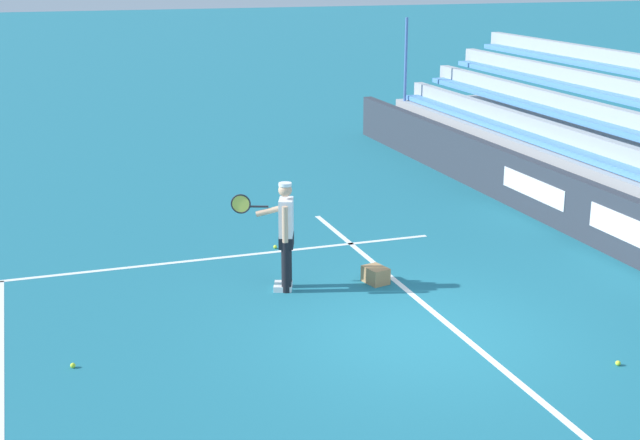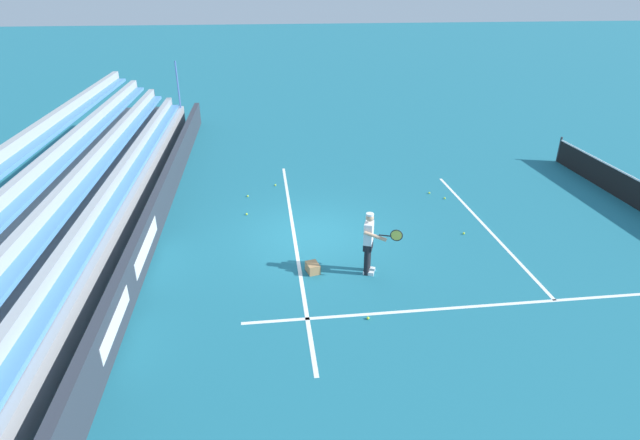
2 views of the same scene
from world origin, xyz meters
The scene contains 15 objects.
ground_plane centered at (0.00, 0.00, 0.00)m, with size 160.00×160.00×0.00m, color #1E6B7F.
court_baseline_white centered at (0.00, -0.50, 0.00)m, with size 12.00×0.10×0.01m, color white.
court_sideline_white centered at (4.11, 4.00, 0.00)m, with size 0.10×12.00×0.01m, color white.
court_service_line_white centered at (0.00, 5.50, 0.00)m, with size 8.22×0.10×0.01m, color white.
back_wall_sponsor_board centered at (0.01, -4.64, 0.55)m, with size 27.38×0.25×1.10m.
bleacher_stand centered at (0.00, -6.86, 0.76)m, with size 26.01×3.20×3.40m.
tennis_player centered at (2.31, 1.28, 0.89)m, with size 0.82×0.93×1.71m.
ball_box_cardboard centered at (2.11, -0.16, 0.13)m, with size 0.40×0.30×0.26m, color #A87F51.
tennis_ball_by_box centered at (0.51, 4.63, 0.03)m, with size 0.07×0.07×0.07m, color #CCE533.
tennis_ball_near_player centered at (-2.17, 4.98, 0.03)m, with size 0.07×0.07×0.07m, color #CCE533.
tennis_ball_midcourt centered at (-1.67, -1.94, 0.03)m, with size 0.07×0.07×0.07m, color #CCE533.
tennis_ball_stray_back centered at (-3.19, -1.93, 0.03)m, with size 0.07×0.07×0.07m, color #CCE533.
tennis_ball_far_right centered at (4.29, 0.87, 0.03)m, with size 0.07×0.07×0.07m, color #CCE533.
tennis_ball_toward_net centered at (-2.71, 4.59, 0.03)m, with size 0.07×0.07×0.07m, color #CCE533.
tennis_ball_far_left centered at (-4.13, -0.91, 0.03)m, with size 0.07×0.07×0.07m, color #CCE533.
Camera 2 is at (13.33, -1.32, 6.97)m, focal length 28.00 mm.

